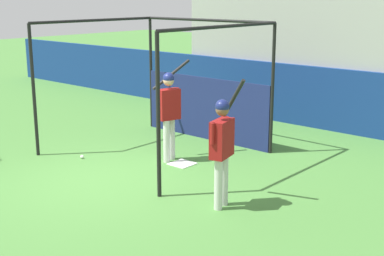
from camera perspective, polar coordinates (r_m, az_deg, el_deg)
The scene contains 8 objects.
ground_plane at distance 9.82m, azimuth -9.20°, elevation -5.45°, with size 60.00×60.00×0.00m, color #477F38.
outfield_wall at distance 14.07m, azimuth 9.81°, elevation 3.68°, with size 24.00×0.12×1.53m.
bleacher_section at distance 15.71m, azimuth 13.97°, elevation 8.36°, with size 6.50×4.00×3.61m.
batting_cage at distance 11.75m, azimuth -0.24°, elevation 3.94°, with size 3.62×3.39×2.73m.
home_plate at distance 10.56m, azimuth -1.05°, elevation -3.83°, with size 0.44×0.44×0.02m.
player_batter at distance 10.53m, azimuth -2.48°, elevation 2.18°, with size 0.62×0.97×1.98m.
player_waiting at distance 8.19m, azimuth 3.22°, elevation -1.62°, with size 0.55×0.73×2.01m.
baseball at distance 11.13m, azimuth -11.64°, elevation -3.02°, with size 0.07×0.07×0.07m.
Camera 1 is at (7.21, -5.83, 3.25)m, focal length 50.00 mm.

